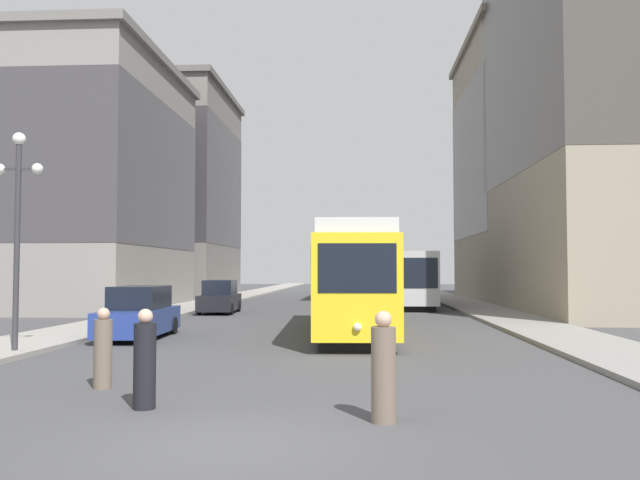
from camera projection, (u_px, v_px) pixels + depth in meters
The scene contains 14 objects.
ground_plane at pixel (233, 444), 8.97m from camera, with size 200.00×200.00×0.00m, color #424244.
sidewalk_left at pixel (220, 300), 49.40m from camera, with size 3.12×120.00×0.15m, color gray.
sidewalk_right at pixel (456, 301), 48.31m from camera, with size 3.12×120.00×0.15m, color gray.
streetcar at pixel (351, 277), 24.81m from camera, with size 3.16×13.30×3.89m.
transit_bus at pixel (410, 277), 42.25m from camera, with size 2.72×11.96×3.45m.
parked_car_left_near at pixel (139, 314), 22.87m from camera, with size 2.05×4.91×1.82m.
parked_car_left_mid at pixel (220, 298), 35.97m from camera, with size 2.02×4.35×1.82m.
pedestrian_crossing_near at pixel (145, 362), 11.27m from camera, with size 0.38×0.38×1.72m.
pedestrian_crossing_far at pixel (103, 351), 13.19m from camera, with size 0.36×0.36×1.63m.
pedestrian_on_sidewalk at pixel (384, 370), 10.26m from camera, with size 0.39×0.39×1.75m.
lamp_post_left_near at pixel (18, 208), 18.39m from camera, with size 1.41×0.36×6.13m.
building_left_corner at pixel (147, 191), 59.67m from camera, with size 15.12×15.51×18.73m.
building_left_midblock at pixel (79, 180), 40.70m from camera, with size 11.31×15.92×15.52m.
building_right_midblock at pixel (551, 166), 51.97m from camera, with size 13.80×16.51×20.65m.
Camera 1 is at (1.75, -9.00, 2.40)m, focal length 36.66 mm.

